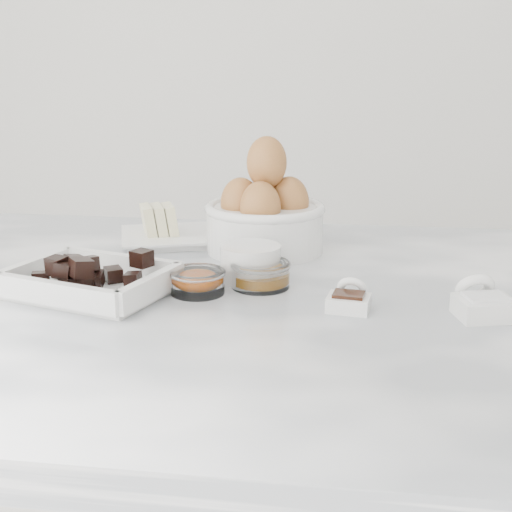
{
  "coord_description": "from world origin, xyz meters",
  "views": [
    {
      "loc": [
        0.14,
        -0.83,
        1.22
      ],
      "look_at": [
        0.02,
        0.03,
        0.98
      ],
      "focal_mm": 50.0,
      "sensor_mm": 36.0,
      "label": 1
    }
  ],
  "objects_px": {
    "chocolate_dish": "(91,277)",
    "salt_spoon": "(482,302)",
    "honey_bowl": "(261,274)",
    "vanilla_spoon": "(349,299)",
    "butter_plate": "(166,230)",
    "sugar_ramekin": "(250,261)",
    "zest_bowl": "(198,280)",
    "egg_bowl": "(265,215)"
  },
  "relations": [
    {
      "from": "chocolate_dish",
      "to": "salt_spoon",
      "type": "relative_size",
      "value": 2.55
    },
    {
      "from": "honey_bowl",
      "to": "vanilla_spoon",
      "type": "distance_m",
      "value": 0.13
    },
    {
      "from": "butter_plate",
      "to": "vanilla_spoon",
      "type": "relative_size",
      "value": 2.88
    },
    {
      "from": "butter_plate",
      "to": "sugar_ramekin",
      "type": "relative_size",
      "value": 2.29
    },
    {
      "from": "chocolate_dish",
      "to": "honey_bowl",
      "type": "xyz_separation_m",
      "value": [
        0.2,
        0.06,
        -0.0
      ]
    },
    {
      "from": "zest_bowl",
      "to": "vanilla_spoon",
      "type": "distance_m",
      "value": 0.19
    },
    {
      "from": "butter_plate",
      "to": "sugar_ramekin",
      "type": "height_order",
      "value": "butter_plate"
    },
    {
      "from": "sugar_ramekin",
      "to": "honey_bowl",
      "type": "relative_size",
      "value": 1.02
    },
    {
      "from": "honey_bowl",
      "to": "salt_spoon",
      "type": "relative_size",
      "value": 0.9
    },
    {
      "from": "butter_plate",
      "to": "vanilla_spoon",
      "type": "distance_m",
      "value": 0.4
    },
    {
      "from": "butter_plate",
      "to": "vanilla_spoon",
      "type": "height_order",
      "value": "butter_plate"
    },
    {
      "from": "butter_plate",
      "to": "salt_spoon",
      "type": "bearing_deg",
      "value": -31.93
    },
    {
      "from": "sugar_ramekin",
      "to": "vanilla_spoon",
      "type": "bearing_deg",
      "value": -35.17
    },
    {
      "from": "egg_bowl",
      "to": "salt_spoon",
      "type": "bearing_deg",
      "value": -40.95
    },
    {
      "from": "egg_bowl",
      "to": "honey_bowl",
      "type": "height_order",
      "value": "egg_bowl"
    },
    {
      "from": "sugar_ramekin",
      "to": "chocolate_dish",
      "type": "bearing_deg",
      "value": -156.3
    },
    {
      "from": "butter_plate",
      "to": "sugar_ramekin",
      "type": "distance_m",
      "value": 0.24
    },
    {
      "from": "sugar_ramekin",
      "to": "egg_bowl",
      "type": "distance_m",
      "value": 0.15
    },
    {
      "from": "salt_spoon",
      "to": "vanilla_spoon",
      "type": "bearing_deg",
      "value": 179.76
    },
    {
      "from": "honey_bowl",
      "to": "vanilla_spoon",
      "type": "xyz_separation_m",
      "value": [
        0.11,
        -0.07,
        -0.01
      ]
    },
    {
      "from": "chocolate_dish",
      "to": "butter_plate",
      "type": "relative_size",
      "value": 1.21
    },
    {
      "from": "chocolate_dish",
      "to": "salt_spoon",
      "type": "height_order",
      "value": "chocolate_dish"
    },
    {
      "from": "butter_plate",
      "to": "salt_spoon",
      "type": "xyz_separation_m",
      "value": [
        0.44,
        -0.27,
        -0.0
      ]
    },
    {
      "from": "egg_bowl",
      "to": "zest_bowl",
      "type": "bearing_deg",
      "value": -104.78
    },
    {
      "from": "butter_plate",
      "to": "zest_bowl",
      "type": "relative_size",
      "value": 2.59
    },
    {
      "from": "butter_plate",
      "to": "honey_bowl",
      "type": "distance_m",
      "value": 0.27
    },
    {
      "from": "sugar_ramekin",
      "to": "salt_spoon",
      "type": "distance_m",
      "value": 0.29
    },
    {
      "from": "chocolate_dish",
      "to": "vanilla_spoon",
      "type": "distance_m",
      "value": 0.32
    },
    {
      "from": "vanilla_spoon",
      "to": "salt_spoon",
      "type": "xyz_separation_m",
      "value": [
        0.15,
        -0.0,
        0.0
      ]
    },
    {
      "from": "egg_bowl",
      "to": "salt_spoon",
      "type": "relative_size",
      "value": 2.08
    },
    {
      "from": "chocolate_dish",
      "to": "salt_spoon",
      "type": "xyz_separation_m",
      "value": [
        0.46,
        -0.01,
        -0.01
      ]
    },
    {
      "from": "egg_bowl",
      "to": "zest_bowl",
      "type": "distance_m",
      "value": 0.22
    },
    {
      "from": "salt_spoon",
      "to": "chocolate_dish",
      "type": "bearing_deg",
      "value": 178.71
    },
    {
      "from": "vanilla_spoon",
      "to": "salt_spoon",
      "type": "distance_m",
      "value": 0.15
    },
    {
      "from": "chocolate_dish",
      "to": "zest_bowl",
      "type": "height_order",
      "value": "chocolate_dish"
    },
    {
      "from": "egg_bowl",
      "to": "honey_bowl",
      "type": "distance_m",
      "value": 0.18
    },
    {
      "from": "chocolate_dish",
      "to": "sugar_ramekin",
      "type": "relative_size",
      "value": 2.77
    },
    {
      "from": "chocolate_dish",
      "to": "zest_bowl",
      "type": "xyz_separation_m",
      "value": [
        0.13,
        0.02,
        -0.01
      ]
    },
    {
      "from": "butter_plate",
      "to": "egg_bowl",
      "type": "relative_size",
      "value": 1.01
    },
    {
      "from": "butter_plate",
      "to": "vanilla_spoon",
      "type": "xyz_separation_m",
      "value": [
        0.29,
        -0.27,
        -0.01
      ]
    },
    {
      "from": "butter_plate",
      "to": "salt_spoon",
      "type": "relative_size",
      "value": 2.11
    },
    {
      "from": "vanilla_spoon",
      "to": "salt_spoon",
      "type": "relative_size",
      "value": 0.73
    }
  ]
}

